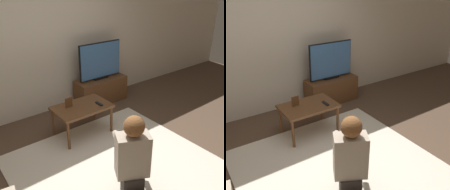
# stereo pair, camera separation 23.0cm
# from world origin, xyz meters

# --- Properties ---
(ground_plane) EXTENTS (10.00, 10.00, 0.00)m
(ground_plane) POSITION_xyz_m (0.00, 0.00, 0.00)
(ground_plane) COLOR brown
(wall_back) EXTENTS (10.00, 0.06, 2.60)m
(wall_back) POSITION_xyz_m (0.00, 1.93, 1.30)
(wall_back) COLOR beige
(wall_back) RESTS_ON ground_plane
(rug) EXTENTS (2.32, 2.19, 0.02)m
(rug) POSITION_xyz_m (0.00, 0.00, 0.01)
(rug) COLOR beige
(rug) RESTS_ON ground_plane
(tv_stand) EXTENTS (0.97, 0.39, 0.47)m
(tv_stand) POSITION_xyz_m (0.94, 1.63, 0.23)
(tv_stand) COLOR brown
(tv_stand) RESTS_ON ground_plane
(tv) EXTENTS (0.86, 0.08, 0.67)m
(tv) POSITION_xyz_m (0.94, 1.64, 0.81)
(tv) COLOR black
(tv) RESTS_ON tv_stand
(coffee_table) EXTENTS (0.81, 0.53, 0.47)m
(coffee_table) POSITION_xyz_m (0.07, 0.90, 0.41)
(coffee_table) COLOR brown
(coffee_table) RESTS_ON ground_plane
(person_kneeling) EXTENTS (0.58, 0.81, 0.95)m
(person_kneeling) POSITION_xyz_m (-0.14, -0.43, 0.49)
(person_kneeling) COLOR #332D28
(person_kneeling) RESTS_ON rug
(picture_frame) EXTENTS (0.11, 0.01, 0.15)m
(picture_frame) POSITION_xyz_m (-0.09, 0.98, 0.54)
(picture_frame) COLOR brown
(picture_frame) RESTS_ON coffee_table
(remote) EXTENTS (0.04, 0.15, 0.02)m
(remote) POSITION_xyz_m (0.30, 0.79, 0.48)
(remote) COLOR black
(remote) RESTS_ON coffee_table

